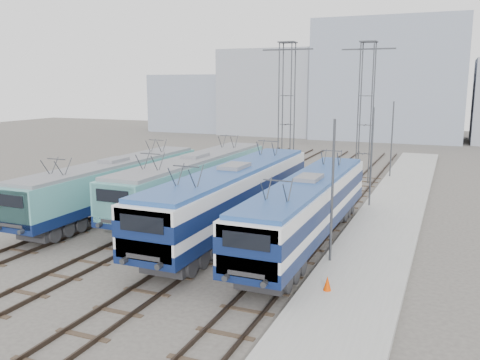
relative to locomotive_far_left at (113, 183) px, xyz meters
name	(u,v)px	position (x,y,z in m)	size (l,w,h in m)	color
ground	(152,256)	(6.75, -6.01, -2.17)	(160.00, 160.00, 0.00)	#514C47
platform	(381,233)	(16.95, 1.99, -2.02)	(4.00, 70.00, 0.30)	#9E9E99
locomotive_far_left	(113,183)	(0.00, 0.00, 0.00)	(2.75, 17.33, 3.26)	#0D1A45
locomotive_center_left	(194,179)	(4.50, 2.82, 0.10)	(2.88, 18.19, 3.42)	#0D1A45
locomotive_center_right	(233,193)	(9.00, -0.93, 0.23)	(2.98, 18.86, 3.55)	#0D1A45
locomotive_far_right	(307,205)	(13.50, -1.45, 0.08)	(2.78, 17.59, 3.31)	#0D1A45
catenary_tower_west	(287,106)	(6.75, 15.99, 4.48)	(4.50, 1.20, 12.00)	#3F4247
catenary_tower_east	(366,106)	(13.25, 17.99, 4.48)	(4.50, 1.20, 12.00)	#3F4247
mast_front	(332,195)	(15.35, -4.01, 1.33)	(0.12, 0.12, 7.00)	#3F4247
mast_mid	(371,159)	(15.35, 7.99, 1.33)	(0.12, 0.12, 7.00)	#3F4247
mast_rear	(392,141)	(15.35, 19.99, 1.33)	(0.12, 0.12, 7.00)	#3F4247
safety_cone	(327,283)	(16.05, -7.57, -1.56)	(0.32, 0.32, 0.60)	#E13E00
building_west	(279,92)	(-7.25, 55.99, 4.83)	(18.00, 12.00, 14.00)	#8C929D
building_center	(390,80)	(10.75, 55.99, 6.83)	(22.00, 14.00, 18.00)	#8690A3
building_far_west	(195,103)	(-23.25, 55.99, 2.83)	(14.00, 10.00, 10.00)	#8690A3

